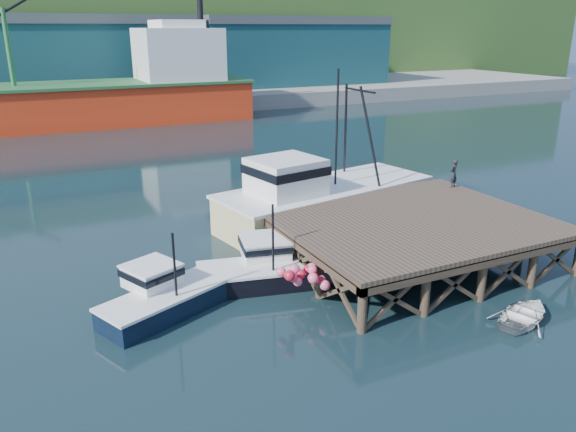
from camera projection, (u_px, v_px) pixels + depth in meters
ground at (306, 281)px, 24.55m from camera, size 300.00×300.00×0.00m
wharf at (413, 223)px, 26.05m from camera, size 12.00×10.00×2.62m
far_quay at (88, 95)px, 83.86m from camera, size 160.00×40.00×2.00m
warehouse_mid at (89, 58)px, 77.84m from camera, size 28.00×16.00×9.00m
warehouse_right at (283, 54)px, 90.31m from camera, size 30.00×16.00×9.00m
cargo_ship at (32, 98)px, 60.86m from camera, size 55.50×10.00×13.75m
hillside at (61, 25)px, 106.22m from camera, size 220.00×50.00×22.00m
boat_navy at (164, 294)px, 21.81m from camera, size 5.84×4.11×3.44m
boat_black at (269, 267)px, 24.33m from camera, size 6.49×5.38×3.80m
trawler at (322, 193)px, 31.35m from camera, size 13.32×6.79×8.50m
dinghy at (525, 314)px, 21.11m from camera, size 3.44×2.93×0.60m
dockworker at (453, 173)px, 30.96m from camera, size 0.67×0.57×1.56m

